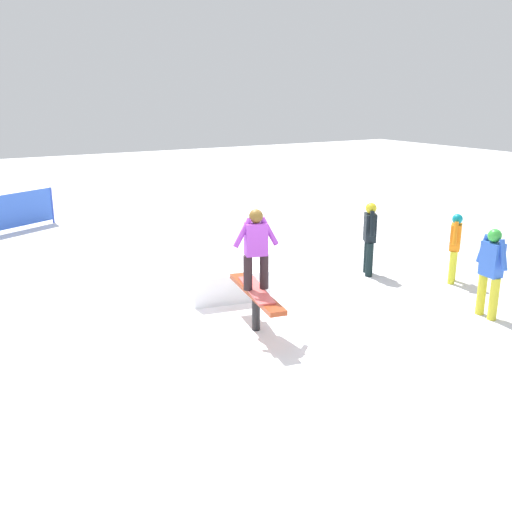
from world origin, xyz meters
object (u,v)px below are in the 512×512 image
at_px(rail_feature, 256,297).
at_px(bystander_blue, 491,268).
at_px(bystander_orange, 455,244).
at_px(main_rider_on_rail, 256,251).
at_px(bystander_black, 370,235).

relative_size(rail_feature, bystander_blue, 1.27).
bearing_deg(bystander_orange, main_rider_on_rail, 144.17).
bearing_deg(main_rider_on_rail, bystander_blue, 83.33).
bearing_deg(bystander_blue, bystander_orange, 155.52).
height_order(main_rider_on_rail, bystander_blue, main_rider_on_rail).
distance_m(bystander_black, bystander_blue, 2.99).
bearing_deg(rail_feature, main_rider_on_rail, 0.00).
bearing_deg(bystander_black, main_rider_on_rail, -37.12).
xyz_separation_m(main_rider_on_rail, bystander_blue, (1.57, 3.86, -0.48)).
xyz_separation_m(rail_feature, bystander_black, (-1.41, 3.69, 0.31)).
height_order(rail_feature, bystander_black, bystander_black).
height_order(bystander_orange, bystander_black, bystander_black).
relative_size(rail_feature, bystander_black, 1.28).
bearing_deg(bystander_blue, main_rider_on_rail, -105.38).
height_order(bystander_black, bystander_blue, bystander_blue).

